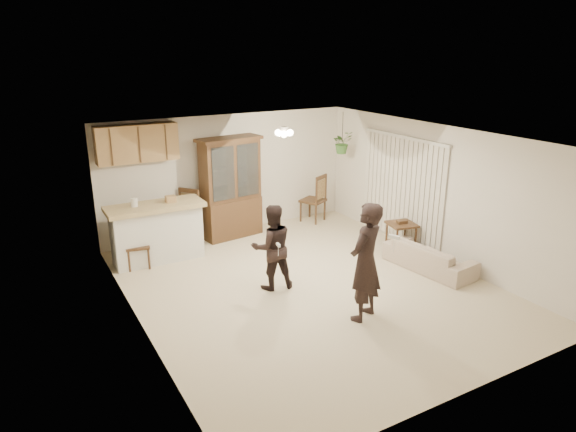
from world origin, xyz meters
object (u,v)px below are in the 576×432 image
side_table (401,236)px  china_hutch (231,189)px  sofa (430,250)px  chair_hutch_right (313,208)px  chair_bar (138,253)px  chair_hutch_left (185,230)px  child (272,249)px  adult (366,261)px

side_table → china_hutch: bearing=136.9°
sofa → chair_hutch_right: size_ratio=1.71×
china_hutch → side_table: china_hutch is taller
side_table → chair_bar: size_ratio=0.66×
chair_hutch_left → sofa: bearing=7.9°
china_hutch → side_table: size_ratio=3.38×
sofa → chair_bar: 5.23m
chair_hutch_right → child: bearing=19.7°
adult → china_hutch: (-0.28, 4.14, 0.13)m
sofa → chair_bar: size_ratio=2.01×
chair_hutch_right → side_table: bearing=75.4°
adult → china_hutch: china_hutch is taller
chair_hutch_left → child: bearing=-24.3°
china_hutch → child: bearing=-106.3°
child → chair_hutch_left: size_ratio=1.20×
chair_hutch_right → adult: bearing=40.1°
china_hutch → chair_bar: china_hutch is taller
chair_hutch_left → chair_hutch_right: bearing=52.5°
chair_bar → sofa: bearing=-20.0°
china_hutch → chair_hutch_left: 1.26m
child → adult: bearing=125.3°
adult → chair_bar: 4.28m
adult → chair_hutch_right: 4.52m
adult → chair_bar: size_ratio=1.93×
chair_bar → china_hutch: bearing=28.1°
sofa → china_hutch: bearing=28.7°
side_table → chair_hutch_right: 2.44m
side_table → chair_bar: (-4.67, 1.72, -0.03)m
adult → chair_hutch_right: (1.72, 4.14, -0.59)m
china_hutch → chair_hutch_left: bearing=174.2°
sofa → adult: size_ratio=1.04×
sofa → child: 2.89m
china_hutch → chair_hutch_left: size_ratio=1.86×
adult → chair_hutch_right: size_ratio=1.64×
sofa → chair_hutch_left: (-3.41, 3.31, -0.05)m
adult → side_table: 2.93m
side_table → child: bearing=-175.8°
sofa → side_table: sofa is taller
adult → chair_hutch_left: adult is taller
sofa → chair_hutch_left: bearing=39.1°
china_hutch → sofa: bearing=-61.8°
side_table → adult: bearing=-142.1°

